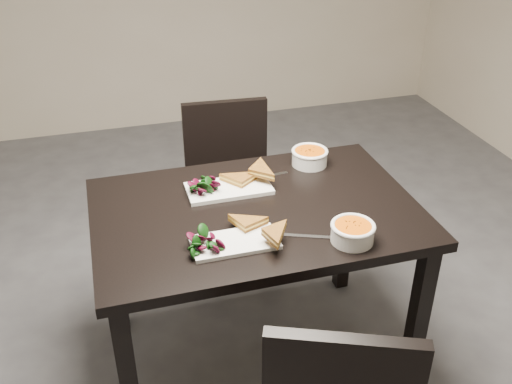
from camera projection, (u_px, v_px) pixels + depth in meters
ground at (198, 347)px, 2.56m from camera, size 5.00×5.00×0.00m
table at (256, 230)px, 2.20m from camera, size 1.20×0.80×0.75m
chair_far at (230, 178)px, 2.89m from camera, size 0.45×0.45×0.85m
plate_near at (235, 242)px, 1.95m from camera, size 0.29×0.15×0.01m
sandwich_near at (252, 229)px, 1.96m from camera, size 0.18×0.16×0.05m
salad_near at (205, 241)px, 1.91m from camera, size 0.09×0.08×0.04m
soup_bowl_near at (353, 231)px, 1.95m from camera, size 0.15×0.15×0.07m
cutlery_near at (310, 236)px, 1.99m from camera, size 0.17×0.08×0.00m
plate_far at (229, 188)px, 2.26m from camera, size 0.33×0.16×0.02m
sandwich_far at (246, 180)px, 2.24m from camera, size 0.20×0.20×0.05m
salad_far at (203, 185)px, 2.22m from camera, size 0.10×0.09×0.05m
soup_bowl_far at (310, 156)px, 2.43m from camera, size 0.15×0.15×0.07m
cutlery_far at (267, 176)px, 2.36m from camera, size 0.18×0.03×0.00m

